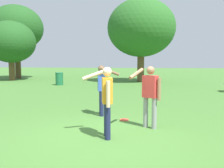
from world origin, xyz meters
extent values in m
plane|color=#447530|center=(0.00, 0.00, 0.00)|extent=(120.00, 120.00, 0.00)
cylinder|color=#1E234C|center=(0.16, -0.25, 0.41)|extent=(0.13, 0.13, 0.82)
cylinder|color=#1E234C|center=(0.09, 0.00, 0.41)|extent=(0.13, 0.13, 0.82)
cube|color=orange|center=(0.12, -0.12, 1.11)|extent=(0.31, 0.42, 0.58)
sphere|color=beige|center=(0.12, -0.12, 1.53)|extent=(0.21, 0.21, 0.21)
cylinder|color=beige|center=(0.19, -0.37, 1.06)|extent=(0.09, 0.09, 0.58)
cylinder|color=beige|center=(-0.21, 0.06, 1.45)|extent=(0.58, 0.23, 0.28)
cylinder|color=#1E234C|center=(-0.49, 2.18, 0.41)|extent=(0.13, 0.13, 0.82)
cylinder|color=#1E234C|center=(-0.42, 1.92, 0.41)|extent=(0.13, 0.13, 0.82)
cube|color=#3856B7|center=(-0.45, 2.05, 1.11)|extent=(0.31, 0.42, 0.58)
sphere|color=brown|center=(-0.45, 2.05, 1.53)|extent=(0.21, 0.21, 0.21)
cylinder|color=brown|center=(-0.52, 2.30, 1.06)|extent=(0.09, 0.09, 0.58)
cylinder|color=brown|center=(-0.12, 1.87, 1.45)|extent=(0.58, 0.23, 0.28)
cylinder|color=gray|center=(1.22, 0.77, 0.41)|extent=(0.13, 0.13, 0.82)
cylinder|color=gray|center=(1.00, 0.90, 0.41)|extent=(0.13, 0.13, 0.82)
cube|color=#D83838|center=(1.11, 0.84, 1.11)|extent=(0.44, 0.38, 0.58)
sphere|color=#9E7051|center=(1.11, 0.84, 1.53)|extent=(0.21, 0.21, 0.21)
cylinder|color=#9E7051|center=(1.33, 0.70, 1.06)|extent=(0.09, 0.09, 0.58)
cylinder|color=#9E7051|center=(0.74, 0.74, 1.45)|extent=(0.37, 0.54, 0.28)
cylinder|color=#E04733|center=(0.35, 1.52, 0.01)|extent=(0.28, 0.28, 0.03)
cylinder|color=#1E663D|center=(-5.53, 11.15, 0.45)|extent=(0.56, 0.56, 0.90)
cylinder|color=#287A4B|center=(-5.53, 11.15, 0.93)|extent=(0.59, 0.59, 0.06)
cylinder|color=brown|center=(-12.38, 16.99, 1.88)|extent=(0.58, 0.58, 3.76)
ellipsoid|color=#21511E|center=(-12.38, 16.99, 5.24)|extent=(5.38, 5.38, 4.57)
cylinder|color=brown|center=(-11.57, 14.58, 1.17)|extent=(0.54, 0.54, 2.35)
ellipsoid|color=#21511E|center=(-11.57, 14.58, 3.59)|extent=(4.52, 4.52, 3.85)
cylinder|color=brown|center=(0.44, 14.89, 1.52)|extent=(0.59, 0.59, 3.04)
ellipsoid|color=#286023|center=(0.44, 14.89, 4.63)|extent=(5.79, 5.79, 4.92)
camera|label=1|loc=(1.03, -5.21, 1.76)|focal=36.71mm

